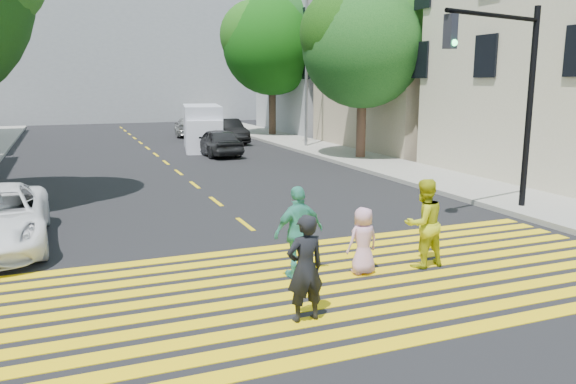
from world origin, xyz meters
TOP-DOWN VIEW (x-y plane):
  - ground at (0.00, 0.00)m, footprint 120.00×120.00m
  - sidewalk_right at (8.50, 15.00)m, footprint 3.00×60.00m
  - crosswalk at (0.00, 1.28)m, footprint 13.40×5.30m
  - lane_line at (0.00, 22.50)m, footprint 0.12×34.40m
  - building_right_tan at (15.00, 19.00)m, footprint 10.00×10.00m
  - building_right_grey at (15.00, 30.00)m, footprint 10.00×10.00m
  - backdrop_block at (0.00, 48.00)m, footprint 30.00×8.00m
  - tree_right_near at (8.70, 15.54)m, footprint 7.13×6.84m
  - tree_right_far at (8.82, 27.82)m, footprint 8.60×8.35m
  - pedestrian_man at (-0.92, -0.01)m, footprint 0.64×0.45m
  - pedestrian_woman at (2.27, 1.50)m, footprint 0.91×0.73m
  - pedestrian_child at (0.96, 1.56)m, footprint 0.67×0.46m
  - pedestrian_extra at (-0.24, 1.86)m, footprint 1.07×0.56m
  - dark_car_near at (2.81, 19.55)m, footprint 1.88×4.09m
  - silver_car at (3.53, 30.12)m, footprint 2.30×4.40m
  - dark_car_parked at (4.82, 24.90)m, footprint 1.58×4.34m
  - white_van at (2.73, 22.35)m, footprint 2.67×5.23m
  - traffic_signal at (6.80, 4.35)m, footprint 3.74×1.19m
  - street_lamp at (7.95, 20.78)m, footprint 1.96×0.41m

SIDE VIEW (x-z plane):
  - ground at x=0.00m, z-range 0.00..0.00m
  - lane_line at x=0.00m, z-range 0.00..0.01m
  - crosswalk at x=0.00m, z-range 0.00..0.01m
  - sidewalk_right at x=8.50m, z-range 0.00..0.15m
  - silver_car at x=3.53m, z-range 0.00..1.22m
  - pedestrian_child at x=0.96m, z-range 0.00..1.30m
  - dark_car_near at x=2.81m, z-range 0.00..1.36m
  - dark_car_parked at x=4.82m, z-range 0.00..1.42m
  - pedestrian_man at x=-0.92m, z-range 0.00..1.68m
  - pedestrian_extra at x=-0.24m, z-range 0.00..1.74m
  - pedestrian_woman at x=2.27m, z-range 0.00..1.77m
  - white_van at x=2.73m, z-range -0.06..2.29m
  - traffic_signal at x=6.80m, z-range 0.82..6.42m
  - street_lamp at x=7.95m, z-range 0.64..9.30m
  - building_right_tan at x=15.00m, z-range 0.00..10.00m
  - building_right_grey at x=15.00m, z-range 0.00..10.00m
  - tree_right_near at x=8.70m, z-range 1.43..9.50m
  - backdrop_block at x=0.00m, z-range 0.00..12.00m
  - tree_right_far at x=8.82m, z-range 1.62..10.84m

